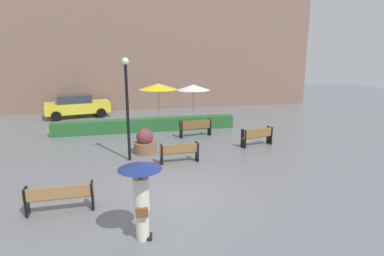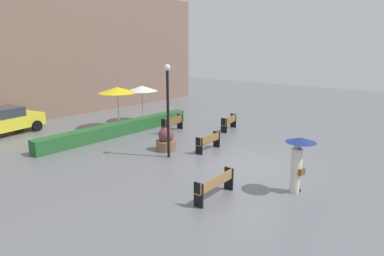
{
  "view_description": "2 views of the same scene",
  "coord_description": "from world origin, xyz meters",
  "px_view_note": "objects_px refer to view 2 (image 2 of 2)",
  "views": [
    {
      "loc": [
        -1.76,
        -9.54,
        4.43
      ],
      "look_at": [
        1.23,
        3.3,
        1.28
      ],
      "focal_mm": 30.11,
      "sensor_mm": 36.0,
      "label": 1
    },
    {
      "loc": [
        -11.94,
        -6.66,
        4.95
      ],
      "look_at": [
        0.6,
        3.79,
        0.96
      ],
      "focal_mm": 31.4,
      "sensor_mm": 36.0,
      "label": 2
    }
  ],
  "objects_px": {
    "patio_umbrella_yellow": "(117,90)",
    "parked_car": "(3,121)",
    "pedestrian_with_umbrella": "(298,156)",
    "planter_pot": "(166,141)",
    "bench_mid_center": "(209,141)",
    "bench_back_row": "(173,123)",
    "patio_umbrella_white": "(142,88)",
    "bench_near_left": "(215,184)",
    "bench_far_right": "(229,122)",
    "lamp_post": "(168,102)"
  },
  "relations": [
    {
      "from": "planter_pot",
      "to": "patio_umbrella_yellow",
      "type": "height_order",
      "value": "patio_umbrella_yellow"
    },
    {
      "from": "pedestrian_with_umbrella",
      "to": "bench_far_right",
      "type": "bearing_deg",
      "value": 48.34
    },
    {
      "from": "bench_near_left",
      "to": "bench_mid_center",
      "type": "distance_m",
      "value": 5.25
    },
    {
      "from": "lamp_post",
      "to": "parked_car",
      "type": "height_order",
      "value": "lamp_post"
    },
    {
      "from": "planter_pot",
      "to": "parked_car",
      "type": "bearing_deg",
      "value": 112.68
    },
    {
      "from": "bench_far_right",
      "to": "patio_umbrella_white",
      "type": "relative_size",
      "value": 0.69
    },
    {
      "from": "bench_mid_center",
      "to": "lamp_post",
      "type": "relative_size",
      "value": 0.38
    },
    {
      "from": "bench_mid_center",
      "to": "pedestrian_with_umbrella",
      "type": "relative_size",
      "value": 0.81
    },
    {
      "from": "bench_back_row",
      "to": "patio_umbrella_white",
      "type": "bearing_deg",
      "value": 78.86
    },
    {
      "from": "parked_car",
      "to": "bench_near_left",
      "type": "bearing_deg",
      "value": -85.81
    },
    {
      "from": "lamp_post",
      "to": "bench_back_row",
      "type": "bearing_deg",
      "value": 40.59
    },
    {
      "from": "pedestrian_with_umbrella",
      "to": "planter_pot",
      "type": "distance_m",
      "value": 6.96
    },
    {
      "from": "pedestrian_with_umbrella",
      "to": "patio_umbrella_white",
      "type": "relative_size",
      "value": 0.82
    },
    {
      "from": "patio_umbrella_white",
      "to": "parked_car",
      "type": "height_order",
      "value": "patio_umbrella_white"
    },
    {
      "from": "bench_back_row",
      "to": "pedestrian_with_umbrella",
      "type": "relative_size",
      "value": 0.89
    },
    {
      "from": "patio_umbrella_yellow",
      "to": "parked_car",
      "type": "distance_m",
      "value": 6.65
    },
    {
      "from": "patio_umbrella_yellow",
      "to": "parked_car",
      "type": "height_order",
      "value": "patio_umbrella_yellow"
    },
    {
      "from": "bench_near_left",
      "to": "parked_car",
      "type": "xyz_separation_m",
      "value": [
        -1.04,
        14.18,
        0.32
      ]
    },
    {
      "from": "bench_far_right",
      "to": "bench_mid_center",
      "type": "xyz_separation_m",
      "value": [
        -4.08,
        -1.51,
        -0.04
      ]
    },
    {
      "from": "bench_mid_center",
      "to": "patio_umbrella_white",
      "type": "height_order",
      "value": "patio_umbrella_white"
    },
    {
      "from": "bench_mid_center",
      "to": "pedestrian_with_umbrella",
      "type": "bearing_deg",
      "value": -110.19
    },
    {
      "from": "bench_near_left",
      "to": "bench_far_right",
      "type": "distance_m",
      "value": 9.47
    },
    {
      "from": "bench_near_left",
      "to": "patio_umbrella_yellow",
      "type": "relative_size",
      "value": 0.73
    },
    {
      "from": "bench_far_right",
      "to": "lamp_post",
      "type": "height_order",
      "value": "lamp_post"
    },
    {
      "from": "pedestrian_with_umbrella",
      "to": "planter_pot",
      "type": "relative_size",
      "value": 1.78
    },
    {
      "from": "bench_back_row",
      "to": "planter_pot",
      "type": "xyz_separation_m",
      "value": [
        -2.87,
        -2.23,
        -0.05
      ]
    },
    {
      "from": "patio_umbrella_yellow",
      "to": "pedestrian_with_umbrella",
      "type": "bearing_deg",
      "value": -99.23
    },
    {
      "from": "bench_near_left",
      "to": "lamp_post",
      "type": "distance_m",
      "value": 5.07
    },
    {
      "from": "bench_mid_center",
      "to": "bench_near_left",
      "type": "bearing_deg",
      "value": -140.57
    },
    {
      "from": "bench_near_left",
      "to": "patio_umbrella_white",
      "type": "bearing_deg",
      "value": 59.07
    },
    {
      "from": "lamp_post",
      "to": "patio_umbrella_yellow",
      "type": "xyz_separation_m",
      "value": [
        2.03,
        6.15,
        -0.17
      ]
    },
    {
      "from": "lamp_post",
      "to": "bench_near_left",
      "type": "bearing_deg",
      "value": -116.73
    },
    {
      "from": "bench_far_right",
      "to": "patio_umbrella_white",
      "type": "xyz_separation_m",
      "value": [
        -1.79,
        5.74,
        1.73
      ]
    },
    {
      "from": "bench_far_right",
      "to": "lamp_post",
      "type": "relative_size",
      "value": 0.4
    },
    {
      "from": "bench_mid_center",
      "to": "bench_back_row",
      "type": "bearing_deg",
      "value": 67.32
    },
    {
      "from": "bench_near_left",
      "to": "patio_umbrella_yellow",
      "type": "xyz_separation_m",
      "value": [
        4.11,
        10.28,
        1.89
      ]
    },
    {
      "from": "patio_umbrella_white",
      "to": "bench_near_left",
      "type": "bearing_deg",
      "value": -120.93
    },
    {
      "from": "bench_back_row",
      "to": "patio_umbrella_yellow",
      "type": "relative_size",
      "value": 0.69
    },
    {
      "from": "planter_pot",
      "to": "patio_umbrella_yellow",
      "type": "relative_size",
      "value": 0.44
    },
    {
      "from": "bench_near_left",
      "to": "bench_far_right",
      "type": "height_order",
      "value": "bench_far_right"
    },
    {
      "from": "patio_umbrella_white",
      "to": "planter_pot",
      "type": "bearing_deg",
      "value": -122.28
    },
    {
      "from": "pedestrian_with_umbrella",
      "to": "patio_umbrella_yellow",
      "type": "height_order",
      "value": "patio_umbrella_yellow"
    },
    {
      "from": "lamp_post",
      "to": "patio_umbrella_yellow",
      "type": "height_order",
      "value": "lamp_post"
    },
    {
      "from": "planter_pot",
      "to": "patio_umbrella_yellow",
      "type": "bearing_deg",
      "value": 76.12
    },
    {
      "from": "pedestrian_with_umbrella",
      "to": "parked_car",
      "type": "bearing_deg",
      "value": 101.17
    },
    {
      "from": "pedestrian_with_umbrella",
      "to": "planter_pot",
      "type": "bearing_deg",
      "value": 84.44
    },
    {
      "from": "bench_mid_center",
      "to": "patio_umbrella_yellow",
      "type": "height_order",
      "value": "patio_umbrella_yellow"
    },
    {
      "from": "bench_near_left",
      "to": "patio_umbrella_white",
      "type": "xyz_separation_m",
      "value": [
        6.34,
        10.59,
        1.75
      ]
    },
    {
      "from": "planter_pot",
      "to": "bench_mid_center",
      "type": "bearing_deg",
      "value": -52.75
    },
    {
      "from": "bench_far_right",
      "to": "bench_back_row",
      "type": "relative_size",
      "value": 0.94
    }
  ]
}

